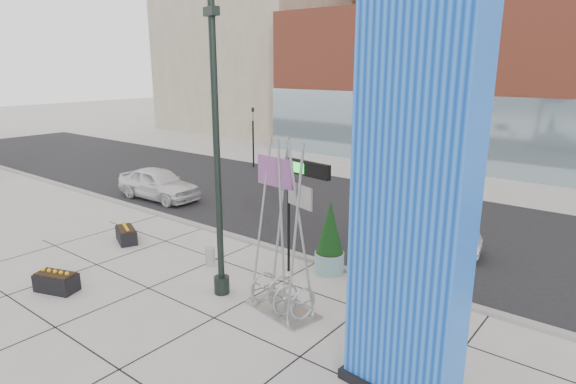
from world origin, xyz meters
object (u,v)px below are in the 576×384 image
Objects in this scene: concrete_bollard at (210,256)px; car_white_west at (159,184)px; car_silver_mid at (420,232)px; lamp_post at (218,182)px; public_art_sculpture at (283,268)px; overhead_street_sign at (305,177)px; blue_pylon at (412,213)px.

concrete_bollard is 9.61m from car_white_west.
car_silver_mid is (5.18, 5.94, 0.39)m from concrete_bollard.
lamp_post is 3.92m from concrete_bollard.
public_art_sculpture reaches higher than concrete_bollard.
lamp_post is 2.19× the size of overhead_street_sign.
car_white_west is (-8.57, 4.33, 0.50)m from concrete_bollard.
public_art_sculpture is 1.04× the size of car_white_west.
public_art_sculpture is 3.21m from overhead_street_sign.
lamp_post is at bearing -107.74° from overhead_street_sign.
public_art_sculpture is at bearing -13.20° from concrete_bollard.
lamp_post is 1.79× the size of car_white_west.
car_silver_mid is (-3.08, 8.09, -3.33)m from blue_pylon.
lamp_post reaches higher than public_art_sculpture.
lamp_post is 1.72× the size of public_art_sculpture.
lamp_post is 3.13m from public_art_sculpture.
overhead_street_sign is at bearing 22.90° from concrete_bollard.
lamp_post is at bearing 143.77° from car_silver_mid.
concrete_bollard is (-8.26, 2.15, -3.73)m from blue_pylon.
overhead_street_sign is (3.15, 1.33, 3.06)m from concrete_bollard.
public_art_sculpture is at bearing 169.74° from blue_pylon.
blue_pylon is at bearing -14.59° from concrete_bollard.
blue_pylon is at bearing -170.60° from car_silver_mid.
lamp_post is 8.40m from car_silver_mid.
public_art_sculpture is (-4.21, 1.20, -2.73)m from blue_pylon.
overhead_street_sign is at bearing 144.70° from car_silver_mid.
concrete_bollard is 4.59m from overhead_street_sign.
overhead_street_sign reaches higher than car_white_west.
concrete_bollard is at bearing 177.85° from public_art_sculpture.
car_silver_mid is at bearing 48.87° from concrete_bollard.
car_silver_mid is (1.13, 6.89, -0.60)m from public_art_sculpture.
car_white_west is at bearing 168.34° from public_art_sculpture.
overhead_street_sign is 0.90× the size of car_silver_mid.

